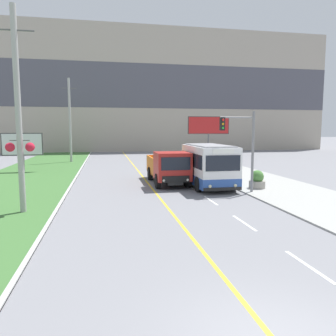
{
  "coord_description": "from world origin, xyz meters",
  "views": [
    {
      "loc": [
        -3.12,
        -5.17,
        4.05
      ],
      "look_at": [
        1.1,
        16.76,
        1.4
      ],
      "focal_mm": 35.0,
      "sensor_mm": 36.0,
      "label": 1
    }
  ],
  "objects_px": {
    "dump_truck": "(170,168)",
    "planter_round_third": "(211,166)",
    "billboard_large": "(209,127)",
    "planter_round_second": "(230,172)",
    "planter_round_near": "(257,180)",
    "city_bus": "(209,166)",
    "utility_pole_near": "(18,117)",
    "traffic_light_mast": "(243,141)",
    "planter_round_far": "(197,161)",
    "billboard_small": "(22,145)",
    "utility_pole_far": "(70,120)"
  },
  "relations": [
    {
      "from": "traffic_light_mast",
      "to": "planter_round_far",
      "type": "bearing_deg",
      "value": 84.63
    },
    {
      "from": "traffic_light_mast",
      "to": "planter_round_third",
      "type": "relative_size",
      "value": 4.65
    },
    {
      "from": "utility_pole_near",
      "to": "utility_pole_far",
      "type": "bearing_deg",
      "value": 90.37
    },
    {
      "from": "planter_round_second",
      "to": "planter_round_far",
      "type": "height_order",
      "value": "planter_round_far"
    },
    {
      "from": "utility_pole_near",
      "to": "utility_pole_far",
      "type": "distance_m",
      "value": 25.36
    },
    {
      "from": "billboard_large",
      "to": "planter_round_second",
      "type": "bearing_deg",
      "value": -102.47
    },
    {
      "from": "billboard_large",
      "to": "billboard_small",
      "type": "bearing_deg",
      "value": -154.85
    },
    {
      "from": "utility_pole_near",
      "to": "utility_pole_far",
      "type": "relative_size",
      "value": 0.95
    },
    {
      "from": "city_bus",
      "to": "traffic_light_mast",
      "type": "relative_size",
      "value": 1.12
    },
    {
      "from": "traffic_light_mast",
      "to": "utility_pole_far",
      "type": "bearing_deg",
      "value": 118.9
    },
    {
      "from": "city_bus",
      "to": "planter_round_near",
      "type": "xyz_separation_m",
      "value": [
        2.98,
        -1.41,
        -0.89
      ]
    },
    {
      "from": "planter_round_near",
      "to": "planter_round_third",
      "type": "relative_size",
      "value": 1.1
    },
    {
      "from": "traffic_light_mast",
      "to": "city_bus",
      "type": "bearing_deg",
      "value": 118.41
    },
    {
      "from": "utility_pole_near",
      "to": "planter_round_near",
      "type": "distance_m",
      "value": 15.06
    },
    {
      "from": "planter_round_third",
      "to": "planter_round_far",
      "type": "distance_m",
      "value": 4.65
    },
    {
      "from": "utility_pole_near",
      "to": "traffic_light_mast",
      "type": "height_order",
      "value": "utility_pole_near"
    },
    {
      "from": "city_bus",
      "to": "utility_pole_near",
      "type": "xyz_separation_m",
      "value": [
        -11.08,
        -5.03,
        3.11
      ]
    },
    {
      "from": "traffic_light_mast",
      "to": "planter_round_third",
      "type": "distance_m",
      "value": 10.86
    },
    {
      "from": "billboard_small",
      "to": "planter_round_second",
      "type": "height_order",
      "value": "billboard_small"
    },
    {
      "from": "dump_truck",
      "to": "planter_round_third",
      "type": "distance_m",
      "value": 8.48
    },
    {
      "from": "billboard_large",
      "to": "planter_round_second",
      "type": "relative_size",
      "value": 5.07
    },
    {
      "from": "billboard_large",
      "to": "planter_round_third",
      "type": "height_order",
      "value": "billboard_large"
    },
    {
      "from": "planter_round_third",
      "to": "dump_truck",
      "type": "bearing_deg",
      "value": -129.09
    },
    {
      "from": "utility_pole_far",
      "to": "billboard_large",
      "type": "xyz_separation_m",
      "value": [
        18.09,
        1.0,
        -0.75
      ]
    },
    {
      "from": "city_bus",
      "to": "dump_truck",
      "type": "height_order",
      "value": "city_bus"
    },
    {
      "from": "dump_truck",
      "to": "planter_round_near",
      "type": "relative_size",
      "value": 5.55
    },
    {
      "from": "dump_truck",
      "to": "utility_pole_near",
      "type": "distance_m",
      "value": 11.17
    },
    {
      "from": "planter_round_third",
      "to": "planter_round_near",
      "type": "bearing_deg",
      "value": -88.9
    },
    {
      "from": "utility_pole_far",
      "to": "traffic_light_mast",
      "type": "bearing_deg",
      "value": -61.1
    },
    {
      "from": "billboard_large",
      "to": "planter_round_third",
      "type": "distance_m",
      "value": 14.55
    },
    {
      "from": "planter_round_near",
      "to": "utility_pole_far",
      "type": "bearing_deg",
      "value": 123.2
    },
    {
      "from": "utility_pole_far",
      "to": "planter_round_third",
      "type": "xyz_separation_m",
      "value": [
        14.04,
        -12.44,
        -4.6
      ]
    },
    {
      "from": "city_bus",
      "to": "dump_truck",
      "type": "distance_m",
      "value": 2.87
    },
    {
      "from": "planter_round_far",
      "to": "billboard_small",
      "type": "bearing_deg",
      "value": -175.6
    },
    {
      "from": "utility_pole_near",
      "to": "traffic_light_mast",
      "type": "distance_m",
      "value": 12.76
    },
    {
      "from": "utility_pole_near",
      "to": "billboard_large",
      "type": "bearing_deg",
      "value": 55.77
    },
    {
      "from": "city_bus",
      "to": "traffic_light_mast",
      "type": "distance_m",
      "value": 3.4
    },
    {
      "from": "utility_pole_near",
      "to": "planter_round_far",
      "type": "relative_size",
      "value": 8.49
    },
    {
      "from": "traffic_light_mast",
      "to": "planter_round_second",
      "type": "distance_m",
      "value": 6.55
    },
    {
      "from": "city_bus",
      "to": "traffic_light_mast",
      "type": "xyz_separation_m",
      "value": [
        1.37,
        -2.53,
        1.81
      ]
    },
    {
      "from": "dump_truck",
      "to": "billboard_small",
      "type": "distance_m",
      "value": 15.76
    },
    {
      "from": "utility_pole_near",
      "to": "planter_round_second",
      "type": "height_order",
      "value": "utility_pole_near"
    },
    {
      "from": "billboard_small",
      "to": "planter_round_far",
      "type": "xyz_separation_m",
      "value": [
        17.53,
        1.35,
        -1.97
      ]
    },
    {
      "from": "planter_round_near",
      "to": "planter_round_third",
      "type": "height_order",
      "value": "planter_round_near"
    },
    {
      "from": "dump_truck",
      "to": "city_bus",
      "type": "bearing_deg",
      "value": -27.64
    },
    {
      "from": "utility_pole_near",
      "to": "utility_pole_far",
      "type": "height_order",
      "value": "utility_pole_far"
    },
    {
      "from": "city_bus",
      "to": "planter_round_near",
      "type": "distance_m",
      "value": 3.41
    },
    {
      "from": "utility_pole_near",
      "to": "billboard_small",
      "type": "xyz_separation_m",
      "value": [
        -3.67,
        16.21,
        -2.07
      ]
    },
    {
      "from": "planter_round_near",
      "to": "planter_round_second",
      "type": "bearing_deg",
      "value": 91.6
    },
    {
      "from": "utility_pole_near",
      "to": "planter_round_far",
      "type": "distance_m",
      "value": 22.73
    }
  ]
}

